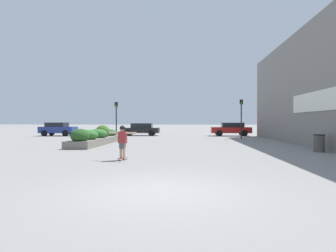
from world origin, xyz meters
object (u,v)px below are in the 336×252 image
object	(u,v)px
car_center_right	(231,129)
trash_bin	(319,143)
skateboard	(123,158)
traffic_light_left	(116,114)
skateboarder	(122,138)
car_leftmost	(58,129)
traffic_light_right	(241,112)
car_center_left	(141,129)

from	to	relation	value
car_center_right	trash_bin	bearing A→B (deg)	-173.04
skateboard	traffic_light_left	bearing A→B (deg)	120.46
skateboarder	car_leftmost	size ratio (longest dim) A/B	0.35
skateboarder	car_center_right	size ratio (longest dim) A/B	0.31
car_center_right	traffic_light_right	size ratio (longest dim) A/B	1.19
skateboard	car_leftmost	distance (m)	23.95
traffic_light_right	traffic_light_left	bearing A→B (deg)	-176.72
trash_bin	traffic_light_left	xyz separation A→B (m)	(-13.82, 11.26, 1.90)
skateboarder	skateboard	bearing A→B (deg)	-60.18
skateboard	trash_bin	bearing A→B (deg)	38.32
trash_bin	car_center_left	size ratio (longest dim) A/B	0.22
skateboarder	traffic_light_right	distance (m)	17.85
car_center_right	traffic_light_right	distance (m)	6.04
car_leftmost	traffic_light_right	xyz separation A→B (m)	(19.82, -4.66, 1.70)
car_center_left	traffic_light_left	distance (m)	6.98
skateboard	traffic_light_left	size ratio (longest dim) A/B	0.18
trash_bin	traffic_light_right	bearing A→B (deg)	99.78
skateboard	car_center_right	world-z (taller)	car_center_right
trash_bin	car_center_right	bearing A→B (deg)	96.96
car_leftmost	traffic_light_right	distance (m)	20.43
car_center_right	traffic_light_left	distance (m)	13.42
skateboard	trash_bin	xyz separation A→B (m)	(9.80, 4.07, 0.41)
car_leftmost	skateboarder	bearing A→B (deg)	30.29
car_leftmost	traffic_light_left	distance (m)	9.79
skateboard	car_center_right	distance (m)	23.12
car_leftmost	car_center_right	xyz separation A→B (m)	(19.71, 1.13, -0.01)
skateboard	traffic_light_left	distance (m)	16.02
skateboard	trash_bin	size ratio (longest dim) A/B	0.68
skateboard	car_leftmost	bearing A→B (deg)	136.07
skateboarder	trash_bin	xyz separation A→B (m)	(9.80, 4.07, -0.45)
trash_bin	skateboard	bearing A→B (deg)	-157.46
trash_bin	car_leftmost	size ratio (longest dim) A/B	0.24
skateboarder	traffic_light_left	distance (m)	15.92
skateboard	skateboarder	xyz separation A→B (m)	(-0.00, 0.00, 0.86)
car_center_right	traffic_light_left	bearing A→B (deg)	119.04
car_center_right	traffic_light_right	bearing A→B (deg)	-178.94
skateboard	car_center_left	bearing A→B (deg)	112.86
trash_bin	car_center_left	distance (m)	21.88
car_center_left	skateboarder	bearing A→B (deg)	-172.92
traffic_light_left	car_leftmost	bearing A→B (deg)	146.47
car_leftmost	car_center_right	world-z (taller)	car_leftmost
traffic_light_left	trash_bin	bearing A→B (deg)	-39.18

